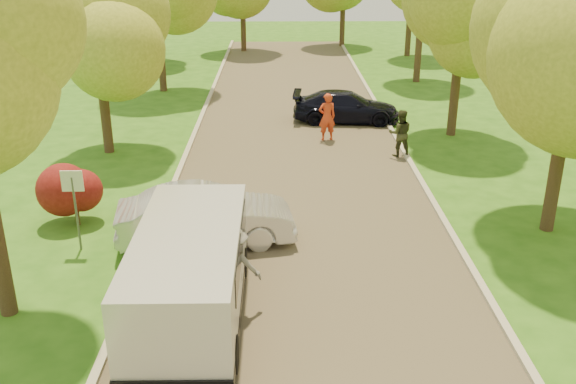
{
  "coord_description": "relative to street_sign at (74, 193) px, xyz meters",
  "views": [
    {
      "loc": [
        -0.64,
        -11.0,
        7.66
      ],
      "look_at": [
        -0.39,
        4.66,
        1.3
      ],
      "focal_mm": 40.0,
      "sensor_mm": 36.0,
      "label": 1
    }
  ],
  "objects": [
    {
      "name": "ground",
      "position": [
        5.8,
        -4.0,
        -1.56
      ],
      "size": [
        100.0,
        100.0,
        0.0
      ],
      "primitive_type": "plane",
      "color": "#2A5E16",
      "rests_on": "ground"
    },
    {
      "name": "road",
      "position": [
        5.8,
        4.0,
        -1.56
      ],
      "size": [
        8.0,
        60.0,
        0.01
      ],
      "primitive_type": "cube",
      "color": "#4C4438",
      "rests_on": "ground"
    },
    {
      "name": "curb_left",
      "position": [
        1.75,
        4.0,
        -1.5
      ],
      "size": [
        0.18,
        60.0,
        0.12
      ],
      "primitive_type": "cube",
      "color": "#B2AD9E",
      "rests_on": "ground"
    },
    {
      "name": "curb_right",
      "position": [
        9.85,
        4.0,
        -1.5
      ],
      "size": [
        0.18,
        60.0,
        0.12
      ],
      "primitive_type": "cube",
      "color": "#B2AD9E",
      "rests_on": "ground"
    },
    {
      "name": "street_sign",
      "position": [
        0.0,
        0.0,
        0.0
      ],
      "size": [
        0.55,
        0.06,
        2.17
      ],
      "color": "#59595E",
      "rests_on": "ground"
    },
    {
      "name": "red_shrub",
      "position": [
        -0.5,
        1.5,
        -0.47
      ],
      "size": [
        1.7,
        1.7,
        1.95
      ],
      "color": "#382619",
      "rests_on": "ground"
    },
    {
      "name": "tree_l_midb",
      "position": [
        -1.01,
        8.0,
        3.02
      ],
      "size": [
        4.3,
        4.2,
        6.62
      ],
      "color": "#382619",
      "rests_on": "ground"
    },
    {
      "name": "tree_r_midb",
      "position": [
        12.4,
        10.0,
        3.32
      ],
      "size": [
        4.51,
        4.4,
        7.01
      ],
      "color": "#382619",
      "rests_on": "ground"
    },
    {
      "name": "minivan",
      "position": [
        3.3,
        -3.25,
        -0.49
      ],
      "size": [
        2.16,
        5.45,
        2.03
      ],
      "rotation": [
        0.0,
        0.0,
        -0.0
      ],
      "color": "silver",
      "rests_on": "ground"
    },
    {
      "name": "silver_sedan",
      "position": [
        3.26,
        0.32,
        -0.8
      ],
      "size": [
        4.79,
        2.22,
        1.52
      ],
      "primitive_type": "imported",
      "rotation": [
        0.0,
        0.0,
        1.71
      ],
      "color": "silver",
      "rests_on": "ground"
    },
    {
      "name": "dark_sedan",
      "position": [
        8.1,
        12.0,
        -0.9
      ],
      "size": [
        4.72,
        2.26,
        1.33
      ],
      "primitive_type": "imported",
      "rotation": [
        0.0,
        0.0,
        1.48
      ],
      "color": "black",
      "rests_on": "ground"
    },
    {
      "name": "longboard",
      "position": [
        4.18,
        -2.9,
        -1.46
      ],
      "size": [
        0.28,
        0.94,
        0.11
      ],
      "rotation": [
        0.0,
        0.0,
        3.12
      ],
      "color": "black",
      "rests_on": "ground"
    },
    {
      "name": "skateboarder",
      "position": [
        4.18,
        -2.9,
        -0.53
      ],
      "size": [
        1.2,
        0.71,
        1.83
      ],
      "primitive_type": "imported",
      "rotation": [
        0.0,
        0.0,
        3.12
      ],
      "color": "slate",
      "rests_on": "longboard"
    },
    {
      "name": "person_striped",
      "position": [
        7.07,
        9.34,
        -0.62
      ],
      "size": [
        0.78,
        0.6,
        1.89
      ],
      "primitive_type": "imported",
      "rotation": [
        0.0,
        0.0,
        3.37
      ],
      "color": "red",
      "rests_on": "ground"
    },
    {
      "name": "person_olive",
      "position": [
        9.6,
        7.33,
        -0.69
      ],
      "size": [
        0.87,
        0.69,
        1.75
      ],
      "primitive_type": "imported",
      "rotation": [
        0.0,
        0.0,
        3.1
      ],
      "color": "#31341F",
      "rests_on": "ground"
    }
  ]
}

